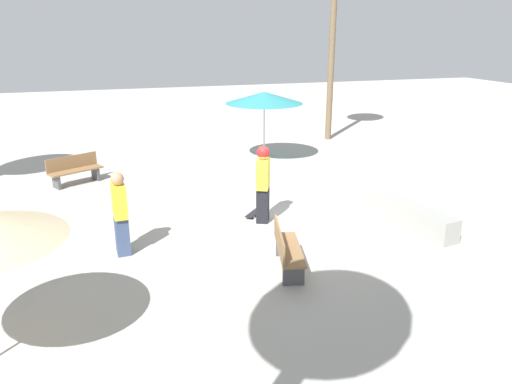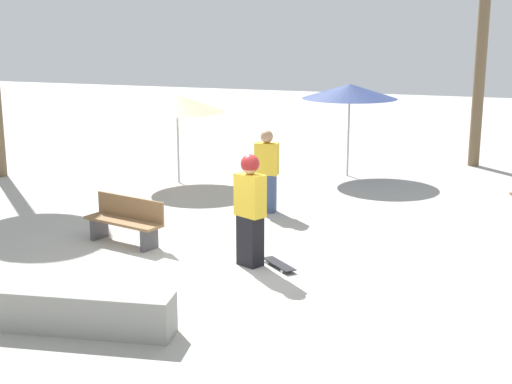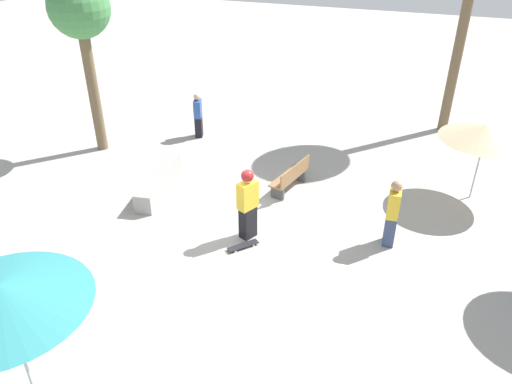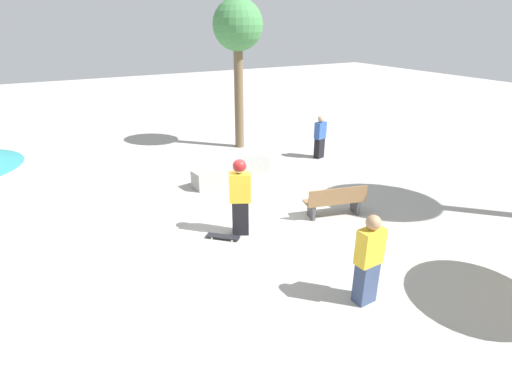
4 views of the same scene
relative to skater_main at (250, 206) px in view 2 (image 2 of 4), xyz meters
name	(u,v)px [view 2 (image 2 of 4)]	position (x,y,z in m)	size (l,w,h in m)	color
ground_plane	(223,268)	(-0.28, 0.38, -1.01)	(60.00, 60.00, 0.00)	#ADA8A0
skater_main	(250,206)	(0.00, 0.00, 0.00)	(0.47, 0.57, 1.88)	black
skateboard	(279,264)	(0.05, -0.49, -0.96)	(0.68, 0.73, 0.07)	black
concrete_ledge	(73,311)	(-3.21, 1.29, -0.74)	(0.93, 2.74, 0.55)	gray
bench_near	(125,221)	(0.37, 2.56, -0.59)	(0.81, 1.66, 0.85)	#47474C
shade_umbrella_tan	(177,103)	(5.30, 3.87, 0.99)	(2.39, 2.39, 2.21)	#B7B7BC
shade_umbrella_navy	(350,91)	(7.55, 0.05, 1.20)	(2.46, 2.46, 2.41)	#B7B7BC
bystander_watching	(267,172)	(3.35, 0.86, -0.14)	(0.29, 0.49, 1.76)	#38476B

